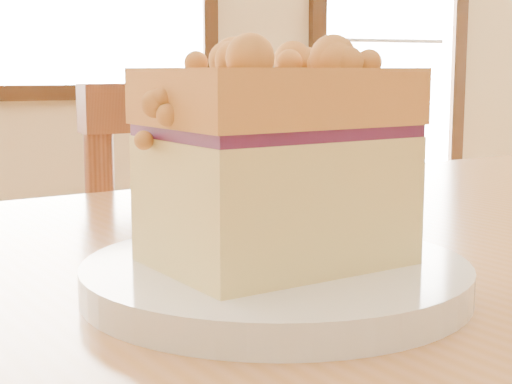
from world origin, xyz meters
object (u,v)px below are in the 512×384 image
at_px(cafe_table_main, 467,384).
at_px(cafe_chair_main, 182,371).
at_px(plate, 275,278).
at_px(cake_slice, 275,159).

distance_m(cafe_table_main, cafe_chair_main, 0.65).
bearing_deg(cafe_table_main, plate, -179.94).
xyz_separation_m(cafe_chair_main, plate, (-0.14, -0.65, 0.32)).
distance_m(cafe_table_main, plate, 0.20).
bearing_deg(plate, cafe_chair_main, 78.24).
distance_m(cafe_chair_main, plate, 0.74).
bearing_deg(cake_slice, cafe_chair_main, 66.85).
height_order(cafe_table_main, cake_slice, cake_slice).
xyz_separation_m(cafe_table_main, plate, (-0.17, -0.03, 0.10)).
bearing_deg(cafe_chair_main, cafe_table_main, 86.20).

